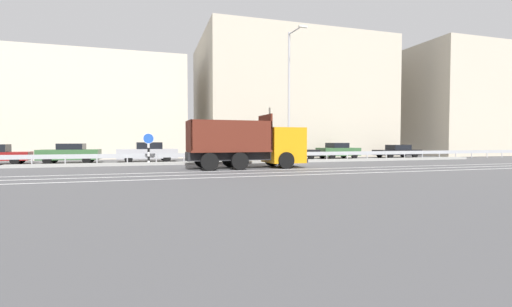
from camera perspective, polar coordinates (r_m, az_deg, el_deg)
The scene contains 18 objects.
ground_plane at distance 25.52m, azimuth 5.17°, elevation -1.79°, with size 320.00×320.00×0.00m, color #4C4C4F.
lane_strip_0 at distance 20.11m, azimuth -0.43°, elevation -2.82°, with size 68.77×0.16×0.01m, color silver.
lane_strip_1 at distance 18.51m, azimuth 1.04°, elevation -3.25°, with size 68.77×0.16×0.01m, color silver.
lane_strip_2 at distance 17.02m, azimuth 2.67°, elevation -3.73°, with size 68.77×0.16×0.01m, color silver.
median_island at distance 27.47m, azimuth 3.53°, elevation -1.32°, with size 37.82×1.10×0.18m, color gray.
median_guardrail at distance 28.69m, azimuth 2.61°, elevation -0.21°, with size 68.77×0.09×0.78m.
dump_truck at distance 22.10m, azimuth 0.85°, elevation 1.03°, with size 7.60×2.94×3.42m.
median_road_sign at distance 25.72m, azimuth -17.47°, elevation 0.85°, with size 0.75×0.16×2.28m.
street_lamp_1 at distance 28.00m, azimuth 5.67°, elevation 10.34°, with size 0.71×2.42×10.45m.
parked_car_2 at distance 29.95m, azimuth -28.57°, elevation 0.03°, with size 4.26×1.99×1.53m.
parked_car_3 at distance 29.35m, azimuth -17.63°, elevation 0.21°, with size 4.85×2.33×1.62m.
parked_car_4 at distance 30.15m, azimuth -4.95°, elevation 0.08°, with size 4.75×2.06×1.29m.
parked_car_5 at distance 31.52m, azimuth 5.99°, elevation 0.27°, with size 4.91×1.81×1.43m.
parked_car_6 at distance 34.30m, azimuth 13.50°, elevation 0.47°, with size 4.00×2.16×1.54m.
parked_car_7 at distance 37.80m, azimuth 22.49°, elevation 0.36°, with size 4.86×1.92×1.33m.
background_building_0 at distance 39.91m, azimuth -24.99°, elevation 6.79°, with size 17.87×10.03×10.25m, color beige.
background_building_1 at distance 43.02m, azimuth 5.08°, elevation 8.85°, with size 21.01×15.70×13.55m, color #B7AD99.
background_building_2 at distance 55.12m, azimuth 31.30°, elevation 6.89°, with size 20.80×15.33×13.22m, color #B7AD99.
Camera 1 is at (-9.53, -23.61, 1.74)m, focal length 24.00 mm.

